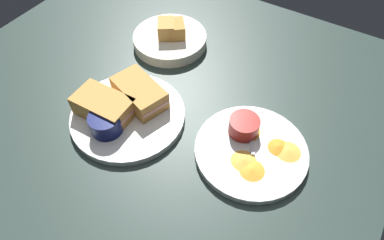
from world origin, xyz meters
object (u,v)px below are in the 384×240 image
at_px(sandwich_half_near, 140,93).
at_px(ramekin_light_gravy, 244,125).
at_px(ramekin_dark_sauce, 106,123).
at_px(spoon_by_dark_ramekin, 127,114).
at_px(spoon_by_gravy_ramekin, 250,128).
at_px(bread_basket_rear, 170,38).
at_px(plate_sandwich_main, 128,116).
at_px(plate_chips_companion, 251,150).
at_px(sandwich_half_far, 104,106).

height_order(sandwich_half_near, ramekin_light_gravy, sandwich_half_near).
distance_m(sandwich_half_near, ramekin_dark_sauce, 0.11).
xyz_separation_m(spoon_by_dark_ramekin, ramekin_light_gravy, (0.25, 0.10, 0.02)).
bearing_deg(ramekin_dark_sauce, spoon_by_dark_ramekin, 77.67).
height_order(spoon_by_gravy_ramekin, bread_basket_rear, bread_basket_rear).
bearing_deg(plate_sandwich_main, ramekin_dark_sauce, -99.32).
bearing_deg(sandwich_half_near, ramekin_dark_sauce, -95.20).
height_order(sandwich_half_near, spoon_by_dark_ramekin, sandwich_half_near).
bearing_deg(spoon_by_gravy_ramekin, bread_basket_rear, 152.51).
height_order(plate_chips_companion, ramekin_light_gravy, ramekin_light_gravy).
relative_size(spoon_by_gravy_ramekin, bread_basket_rear, 0.45).
relative_size(plate_chips_companion, bread_basket_rear, 1.18).
bearing_deg(plate_sandwich_main, spoon_by_dark_ramekin, -56.31).
relative_size(ramekin_dark_sauce, spoon_by_dark_ramekin, 0.71).
height_order(sandwich_half_near, sandwich_half_far, same).
relative_size(sandwich_half_far, plate_chips_companion, 0.56).
xyz_separation_m(ramekin_dark_sauce, plate_chips_companion, (0.29, 0.12, -0.03)).
relative_size(sandwich_half_far, ramekin_light_gravy, 2.04).
bearing_deg(spoon_by_gravy_ramekin, sandwich_half_near, -167.68).
distance_m(ramekin_dark_sauce, spoon_by_dark_ramekin, 0.06).
distance_m(plate_sandwich_main, bread_basket_rear, 0.28).
relative_size(plate_sandwich_main, plate_chips_companion, 1.09).
bearing_deg(plate_sandwich_main, ramekin_light_gravy, 20.50).
bearing_deg(plate_sandwich_main, sandwich_half_far, -150.32).
relative_size(plate_sandwich_main, spoon_by_dark_ramekin, 2.64).
relative_size(sandwich_half_near, spoon_by_gravy_ramekin, 1.59).
bearing_deg(bread_basket_rear, spoon_by_gravy_ramekin, -27.49).
bearing_deg(bread_basket_rear, sandwich_half_near, -73.41).
bearing_deg(ramekin_dark_sauce, ramekin_light_gravy, 30.39).
height_order(plate_chips_companion, spoon_by_gravy_ramekin, spoon_by_gravy_ramekin).
xyz_separation_m(plate_chips_companion, ramekin_light_gravy, (-0.04, 0.03, 0.03)).
bearing_deg(plate_sandwich_main, bread_basket_rear, 103.65).
bearing_deg(sandwich_half_far, plate_sandwich_main, 29.68).
distance_m(sandwich_half_near, spoon_by_gravy_ramekin, 0.26).
relative_size(plate_chips_companion, spoon_by_gravy_ramekin, 2.59).
height_order(spoon_by_dark_ramekin, ramekin_light_gravy, ramekin_light_gravy).
xyz_separation_m(spoon_by_dark_ramekin, plate_chips_companion, (0.28, 0.07, -0.01)).
height_order(sandwich_half_far, spoon_by_gravy_ramekin, sandwich_half_far).
bearing_deg(spoon_by_gravy_ramekin, ramekin_light_gravy, -128.27).
xyz_separation_m(sandwich_half_far, plate_chips_companion, (0.33, 0.09, -0.03)).
bearing_deg(bread_basket_rear, ramekin_dark_sauce, -80.25).
distance_m(plate_sandwich_main, sandwich_half_near, 0.06).
bearing_deg(ramekin_light_gravy, plate_chips_companion, -39.81).
xyz_separation_m(plate_sandwich_main, sandwich_half_far, (-0.04, -0.02, 0.03)).
bearing_deg(ramekin_dark_sauce, bread_basket_rear, 99.75).
distance_m(plate_sandwich_main, ramekin_light_gravy, 0.27).
distance_m(ramekin_dark_sauce, plate_chips_companion, 0.32).
bearing_deg(sandwich_half_far, sandwich_half_near, 59.68).
relative_size(spoon_by_dark_ramekin, ramekin_light_gravy, 1.51).
relative_size(sandwich_half_far, bread_basket_rear, 0.66).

